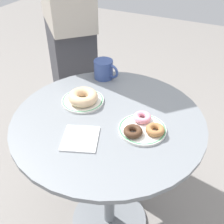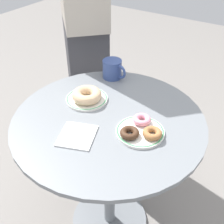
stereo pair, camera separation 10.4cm
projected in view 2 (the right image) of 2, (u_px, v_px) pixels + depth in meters
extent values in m
cube|color=gray|center=(110.00, 221.00, 1.51)|extent=(7.00, 7.00, 0.02)
cylinder|color=slate|center=(109.00, 119.00, 1.08)|extent=(0.76, 0.76, 0.02)
cylinder|color=slate|center=(109.00, 177.00, 1.29)|extent=(0.06, 0.06, 0.68)
cylinder|color=slate|center=(110.00, 219.00, 1.50)|extent=(0.40, 0.40, 0.03)
cylinder|color=white|center=(87.00, 99.00, 1.17)|extent=(0.18, 0.18, 0.01)
torus|color=#4C9E66|center=(87.00, 98.00, 1.16)|extent=(0.17, 0.17, 0.01)
cylinder|color=white|center=(140.00, 132.00, 0.99)|extent=(0.18, 0.18, 0.01)
torus|color=#4C9E66|center=(140.00, 131.00, 0.99)|extent=(0.17, 0.17, 0.01)
torus|color=#E0B789|center=(87.00, 95.00, 1.14)|extent=(0.15, 0.15, 0.04)
torus|color=#A36B3D|center=(152.00, 133.00, 0.96)|extent=(0.08, 0.08, 0.02)
torus|color=pink|center=(142.00, 120.00, 1.02)|extent=(0.10, 0.10, 0.02)
torus|color=#422819|center=(130.00, 133.00, 0.96)|extent=(0.10, 0.10, 0.02)
cube|color=white|center=(77.00, 136.00, 0.98)|extent=(0.16, 0.17, 0.01)
cylinder|color=#334784|center=(112.00, 69.00, 1.30)|extent=(0.09, 0.09, 0.09)
torus|color=#334784|center=(120.00, 72.00, 1.27)|extent=(0.07, 0.02, 0.07)
cube|color=#3D3D42|center=(88.00, 89.00, 1.77)|extent=(0.41, 0.41, 0.88)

